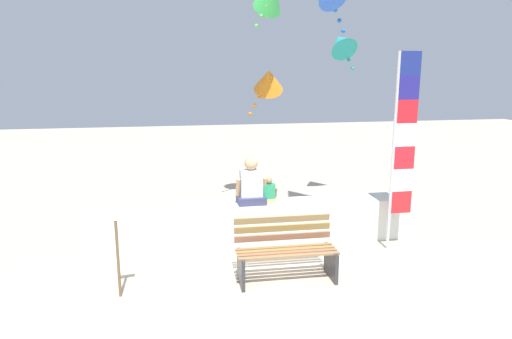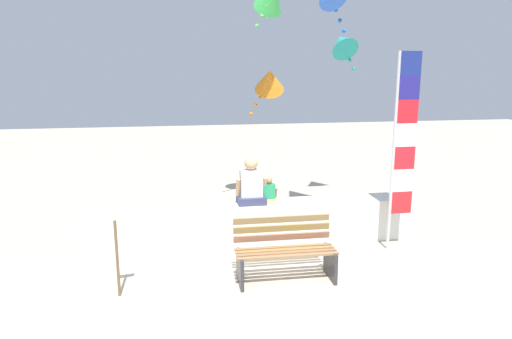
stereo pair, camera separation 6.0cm
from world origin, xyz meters
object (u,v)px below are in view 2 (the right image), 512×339
object	(u,v)px
park_bench	(285,252)
kite_orange	(269,80)
person_child	(269,192)
kite_teal	(342,43)
sign_post	(116,244)
flag_banner	(402,142)
person_adult	(251,185)

from	to	relation	value
park_bench	kite_orange	world-z (taller)	kite_orange
person_child	kite_teal	xyz separation A→B (m)	(2.07, 2.19, 2.66)
person_child	kite_teal	bearing A→B (deg)	46.59
sign_post	flag_banner	bearing A→B (deg)	11.46
person_adult	kite_orange	xyz separation A→B (m)	(0.77, 2.19, 1.74)
park_bench	kite_teal	bearing A→B (deg)	59.73
person_adult	kite_teal	xyz separation A→B (m)	(2.37, 2.19, 2.52)
person_adult	sign_post	world-z (taller)	person_adult
kite_teal	sign_post	size ratio (longest dim) A/B	0.76
park_bench	kite_teal	xyz separation A→B (m)	(2.13, 3.65, 3.17)
person_child	kite_orange	world-z (taller)	kite_orange
person_adult	sign_post	size ratio (longest dim) A/B	0.66
kite_teal	sign_post	bearing A→B (deg)	-139.79
flag_banner	kite_orange	bearing A→B (deg)	119.31
person_adult	sign_post	xyz separation A→B (m)	(-2.08, -1.58, -0.32)
flag_banner	sign_post	size ratio (longest dim) A/B	2.63
flag_banner	kite_orange	distance (m)	3.42
park_bench	person_child	xyz separation A→B (m)	(0.06, 1.46, 0.51)
flag_banner	kite_teal	world-z (taller)	kite_teal
person_child	flag_banner	xyz separation A→B (m)	(2.07, -0.68, 0.93)
person_adult	kite_teal	distance (m)	4.10
person_adult	kite_teal	world-z (taller)	kite_teal
person_child	kite_orange	xyz separation A→B (m)	(0.47, 2.19, 1.88)
person_adult	kite_orange	bearing A→B (deg)	70.49
flag_banner	kite_orange	size ratio (longest dim) A/B	2.86
park_bench	person_child	world-z (taller)	person_child
person_adult	kite_orange	world-z (taller)	kite_orange
park_bench	sign_post	size ratio (longest dim) A/B	1.17
person_adult	kite_teal	size ratio (longest dim) A/B	0.87
flag_banner	person_child	bearing A→B (deg)	161.93
person_child	person_adult	bearing A→B (deg)	-179.92
park_bench	kite_orange	size ratio (longest dim) A/B	1.27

